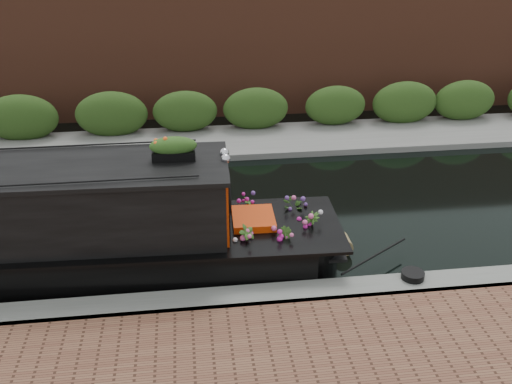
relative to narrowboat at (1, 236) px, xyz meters
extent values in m
plane|color=black|center=(3.33, 1.78, -0.82)|extent=(80.00, 80.00, 0.00)
cube|color=slate|center=(3.33, -1.52, -0.82)|extent=(40.00, 0.60, 0.50)
cube|color=slate|center=(3.33, 5.98, -0.82)|extent=(40.00, 2.40, 0.34)
cube|color=#294617|center=(3.33, 6.88, -0.82)|extent=(40.00, 1.10, 2.80)
cube|color=brown|center=(3.33, 8.98, -0.82)|extent=(40.00, 1.00, 8.00)
cube|color=#C63507|center=(4.04, 0.00, 0.58)|extent=(0.12, 1.71, 1.32)
cube|color=black|center=(2.74, -0.87, 0.65)|extent=(0.88, 0.06, 0.54)
cube|color=#C63507|center=(4.55, 0.00, -0.13)|extent=(0.81, 0.91, 0.49)
sphere|color=silver|center=(4.05, -0.14, 1.34)|extent=(0.18, 0.18, 0.18)
sphere|color=silver|center=(4.05, 0.14, 1.34)|extent=(0.18, 0.18, 0.18)
cube|color=black|center=(3.15, 0.00, 1.40)|extent=(0.75, 0.29, 0.16)
ellipsoid|color=#FE591C|center=(3.15, 0.00, 1.60)|extent=(0.82, 0.29, 0.23)
imported|color=#30571D|center=(4.36, -0.61, -0.07)|extent=(0.40, 0.38, 0.62)
imported|color=#30571D|center=(5.03, -0.67, -0.11)|extent=(0.35, 0.37, 0.54)
imported|color=#30571D|center=(5.44, 0.45, -0.12)|extent=(0.61, 0.59, 0.52)
imported|color=#30571D|center=(5.62, -0.22, -0.09)|extent=(0.43, 0.43, 0.58)
imported|color=#30571D|center=(4.53, 0.74, -0.12)|extent=(0.25, 0.31, 0.51)
cylinder|color=olive|center=(6.31, 0.00, -0.65)|extent=(0.34, 0.40, 0.34)
cylinder|color=black|center=(7.19, -1.39, -0.51)|extent=(0.40, 0.40, 0.12)
camera|label=1|loc=(3.42, -9.27, 5.22)|focal=40.00mm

